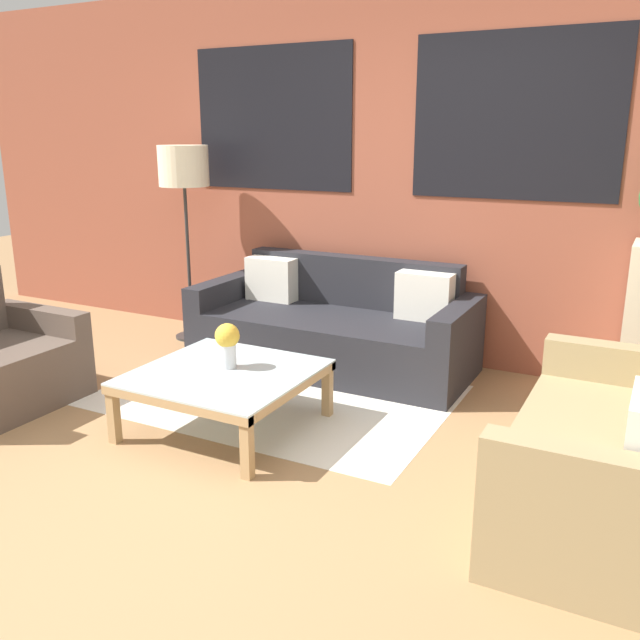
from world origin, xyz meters
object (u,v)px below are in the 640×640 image
object	(u,v)px
couch_dark	(335,329)
settee_vintage	(619,457)
coffee_table	(224,379)
flower_vase	(227,342)
floor_lamp	(184,173)

from	to	relation	value
couch_dark	settee_vintage	distance (m)	2.44
settee_vintage	coffee_table	world-z (taller)	settee_vintage
flower_vase	couch_dark	bearing A→B (deg)	86.42
settee_vintage	floor_lamp	size ratio (longest dim) A/B	0.94
settee_vintage	floor_lamp	bearing A→B (deg)	158.10
coffee_table	couch_dark	bearing A→B (deg)	87.07
settee_vintage	couch_dark	bearing A→B (deg)	147.38
settee_vintage	flower_vase	xyz separation A→B (m)	(-2.14, 0.06, 0.21)
couch_dark	flower_vase	world-z (taller)	couch_dark
coffee_table	flower_vase	world-z (taller)	flower_vase
couch_dark	coffee_table	size ratio (longest dim) A/B	2.12
settee_vintage	flower_vase	size ratio (longest dim) A/B	5.61
couch_dark	settee_vintage	size ratio (longest dim) A/B	1.36
settee_vintage	flower_vase	world-z (taller)	settee_vintage
couch_dark	floor_lamp	xyz separation A→B (m)	(-1.40, 0.07, 1.10)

